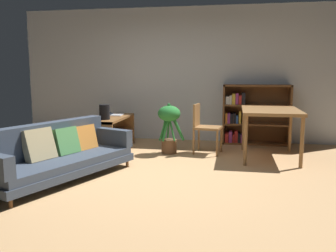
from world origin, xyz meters
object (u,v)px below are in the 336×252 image
object	(u,v)px
potted_floor_plant	(169,123)
dining_table	(271,114)
desk_speaker	(105,112)
bookshelf	(251,115)
media_console	(112,133)
dining_chair_near	(204,125)
fabric_couch	(57,154)
open_laptop	(114,114)

from	to	relation	value
potted_floor_plant	dining_table	bearing A→B (deg)	-1.50
desk_speaker	bookshelf	world-z (taller)	bookshelf
media_console	dining_table	bearing A→B (deg)	-3.40
desk_speaker	dining_chair_near	bearing A→B (deg)	11.12
fabric_couch	dining_chair_near	xyz separation A→B (m)	(1.80, 1.85, 0.16)
open_laptop	bookshelf	world-z (taller)	bookshelf
dining_chair_near	potted_floor_plant	bearing A→B (deg)	-168.32
potted_floor_plant	fabric_couch	bearing A→B (deg)	-124.96
dining_chair_near	open_laptop	bearing A→B (deg)	171.21
media_console	open_laptop	xyz separation A→B (m)	(-0.06, 0.27, 0.32)
media_console	open_laptop	world-z (taller)	open_laptop
potted_floor_plant	open_laptop	bearing A→B (deg)	161.12
dining_table	bookshelf	world-z (taller)	bookshelf
fabric_couch	dining_table	size ratio (longest dim) A/B	1.82
open_laptop	potted_floor_plant	xyz separation A→B (m)	(1.14, -0.39, -0.09)
open_laptop	dining_chair_near	distance (m)	1.75
potted_floor_plant	media_console	bearing A→B (deg)	173.64
fabric_couch	potted_floor_plant	bearing A→B (deg)	55.04
fabric_couch	bookshelf	distance (m)	3.90
media_console	dining_chair_near	xyz separation A→B (m)	(1.67, 0.00, 0.19)
fabric_couch	dining_table	world-z (taller)	dining_table
open_laptop	dining_table	size ratio (longest dim) A/B	0.34
fabric_couch	dining_chair_near	world-z (taller)	dining_chair_near
desk_speaker	bookshelf	xyz separation A→B (m)	(2.52, 1.34, -0.16)
desk_speaker	bookshelf	size ratio (longest dim) A/B	0.20
dining_table	bookshelf	distance (m)	1.22
media_console	dining_table	world-z (taller)	dining_table
media_console	dining_table	distance (m)	2.80
fabric_couch	potted_floor_plant	world-z (taller)	potted_floor_plant
media_console	dining_table	size ratio (longest dim) A/B	1.07
fabric_couch	media_console	size ratio (longest dim) A/B	1.69
bookshelf	dining_table	bearing A→B (deg)	-77.79
desk_speaker	bookshelf	distance (m)	2.86
fabric_couch	dining_chair_near	bearing A→B (deg)	45.80
media_console	bookshelf	distance (m)	2.72
fabric_couch	potted_floor_plant	distance (m)	2.12
potted_floor_plant	dining_table	world-z (taller)	potted_floor_plant
dining_table	desk_speaker	bearing A→B (deg)	-176.61
potted_floor_plant	bookshelf	distance (m)	1.83
fabric_couch	open_laptop	world-z (taller)	fabric_couch
dining_table	dining_chair_near	world-z (taller)	dining_chair_near
open_laptop	fabric_couch	bearing A→B (deg)	-91.89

